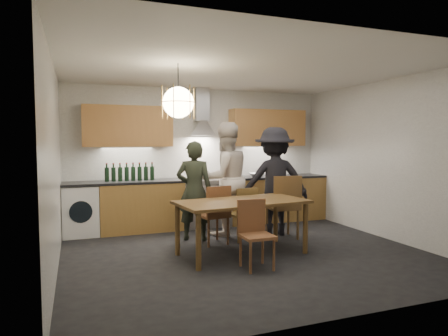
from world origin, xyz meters
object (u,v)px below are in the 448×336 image
object	(u,v)px
chair_back_left	(216,211)
person_left	(194,191)
dining_table	(242,207)
chair_front	(254,229)
person_mid	(225,179)
mixing_bowl	(257,175)
stock_pot	(281,172)
person_right	(275,181)
wine_bottles	(130,172)

from	to	relation	value
chair_back_left	person_left	bearing A→B (deg)	-72.18
dining_table	chair_front	xyz separation A→B (m)	(-0.07, -0.57, -0.19)
person_mid	mixing_bowl	distance (m)	1.20
chair_back_left	stock_pot	size ratio (longest dim) A/B	4.84
person_right	person_mid	bearing A→B (deg)	-6.24
dining_table	person_right	xyz separation A→B (m)	(1.00, 0.92, 0.24)
chair_back_left	wine_bottles	world-z (taller)	wine_bottles
mixing_bowl	wine_bottles	xyz separation A→B (m)	(-2.44, 0.06, 0.12)
chair_front	wine_bottles	world-z (taller)	wine_bottles
chair_front	mixing_bowl	size ratio (longest dim) A/B	2.91
dining_table	person_left	distance (m)	1.11
chair_front	person_mid	distance (m)	1.86
person_mid	wine_bottles	distance (m)	1.69
mixing_bowl	chair_back_left	bearing A→B (deg)	-134.69
dining_table	person_left	size ratio (longest dim) A/B	1.19
chair_front	mixing_bowl	world-z (taller)	mixing_bowl
person_right	mixing_bowl	xyz separation A→B (m)	(0.15, 1.03, 0.02)
dining_table	mixing_bowl	size ratio (longest dim) A/B	6.47
person_left	wine_bottles	distance (m)	1.35
chair_back_left	chair_front	distance (m)	1.19
person_left	chair_back_left	bearing A→B (deg)	141.59
chair_back_left	person_left	xyz separation A→B (m)	(-0.22, 0.42, 0.27)
stock_pot	wine_bottles	size ratio (longest dim) A/B	0.22
wine_bottles	person_mid	bearing A→B (deg)	-28.31
chair_back_left	mixing_bowl	xyz separation A→B (m)	(1.33, 1.34, 0.41)
wine_bottles	chair_back_left	bearing A→B (deg)	-51.71
person_right	stock_pot	bearing A→B (deg)	-109.87
person_right	mixing_bowl	world-z (taller)	person_right
chair_back_left	stock_pot	distance (m)	2.38
chair_back_left	stock_pot	world-z (taller)	stock_pot
person_mid	stock_pot	distance (m)	1.70
dining_table	chair_front	bearing A→B (deg)	-103.71
dining_table	person_right	bearing A→B (deg)	36.29
chair_front	stock_pot	xyz separation A→B (m)	(1.78, 2.56, 0.47)
person_mid	mixing_bowl	world-z (taller)	person_mid
chair_back_left	person_mid	world-z (taller)	person_mid
dining_table	chair_back_left	bearing A→B (deg)	99.95
person_right	wine_bottles	distance (m)	2.54
person_right	wine_bottles	world-z (taller)	person_right
mixing_bowl	stock_pot	world-z (taller)	stock_pot
chair_back_left	person_left	world-z (taller)	person_left
dining_table	wine_bottles	size ratio (longest dim) A/B	2.22
chair_back_left	mixing_bowl	distance (m)	1.93
chair_back_left	chair_front	world-z (taller)	chair_back_left
dining_table	person_right	distance (m)	1.38
stock_pot	person_mid	bearing A→B (deg)	-152.69
dining_table	stock_pot	world-z (taller)	stock_pot
person_left	wine_bottles	size ratio (longest dim) A/B	1.87
dining_table	person_mid	xyz separation A→B (m)	(0.20, 1.21, 0.28)
person_left	person_right	size ratio (longest dim) A/B	0.88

